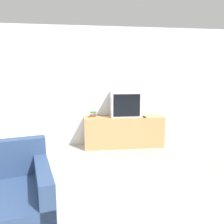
# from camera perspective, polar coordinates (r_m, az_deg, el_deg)

# --- Properties ---
(wall_back) EXTENTS (9.00, 0.06, 2.60)m
(wall_back) POSITION_cam_1_polar(r_m,az_deg,el_deg) (4.89, -7.23, 6.42)
(wall_back) COLOR silver
(wall_back) RESTS_ON ground_plane
(tv_stand) EXTENTS (1.73, 0.45, 0.67)m
(tv_stand) POSITION_cam_1_polar(r_m,az_deg,el_deg) (4.85, 3.16, -5.12)
(tv_stand) COLOR tan
(tv_stand) RESTS_ON ground_plane
(television) EXTENTS (0.64, 0.40, 0.55)m
(television) POSITION_cam_1_polar(r_m,az_deg,el_deg) (4.76, 3.50, 2.06)
(television) COLOR silver
(television) RESTS_ON tv_stand
(book_stack) EXTENTS (0.16, 0.19, 0.12)m
(book_stack) POSITION_cam_1_polar(r_m,az_deg,el_deg) (4.71, -4.95, -0.66)
(book_stack) COLOR gold
(book_stack) RESTS_ON tv_stand
(remote_on_stand) EXTENTS (0.04, 0.14, 0.02)m
(remote_on_stand) POSITION_cam_1_polar(r_m,az_deg,el_deg) (4.74, 8.50, -1.26)
(remote_on_stand) COLOR black
(remote_on_stand) RESTS_ON tv_stand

